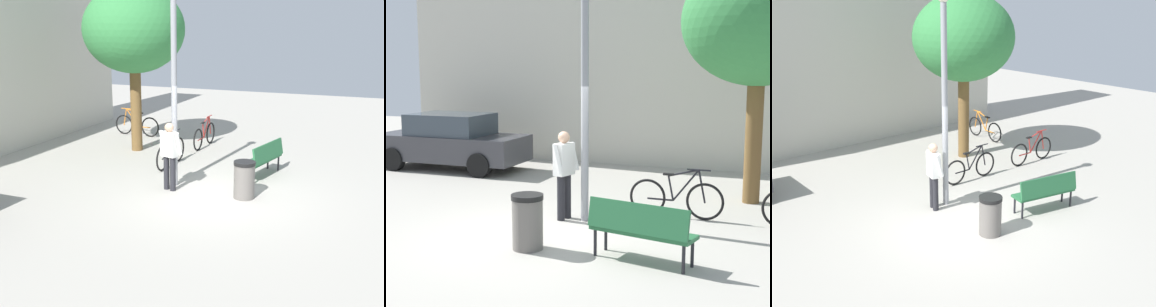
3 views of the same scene
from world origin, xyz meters
TOP-DOWN VIEW (x-y plane):
  - ground_plane at (0.00, 0.00)m, footprint 36.00×36.00m
  - building_facade at (0.00, 8.27)m, footprint 15.07×2.00m
  - lamppost at (0.39, 1.22)m, footprint 0.28×0.28m
  - person_by_lamppost at (-0.00, 1.17)m, footprint 0.40×0.63m
  - park_bench at (1.94, -0.68)m, footprint 1.66×0.81m
  - plaza_tree at (3.20, 3.80)m, footprint 3.12×3.12m
  - bicycle_black at (1.95, 2.03)m, footprint 1.81×0.08m
  - parked_car_charcoal at (-4.92, 4.99)m, footprint 4.22×1.85m
  - trash_bin at (0.12, -0.67)m, footprint 0.51×0.51m

SIDE VIEW (x-z plane):
  - ground_plane at x=0.00m, z-range 0.00..0.00m
  - bicycle_black at x=1.95m, z-range -0.10..0.87m
  - trash_bin at x=0.12m, z-range 0.00..0.89m
  - park_bench at x=1.94m, z-range 0.08..1.01m
  - parked_car_charcoal at x=-4.92m, z-range 0.00..1.55m
  - person_by_lamppost at x=0.00m, z-range 0.13..1.80m
  - lamppost at x=0.39m, z-range 0.33..5.44m
  - plaza_tree at x=3.20m, z-range 1.19..6.29m
  - building_facade at x=0.00m, z-range 0.00..7.96m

